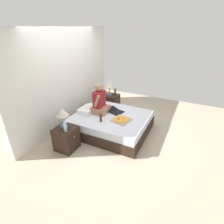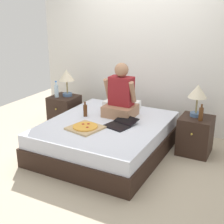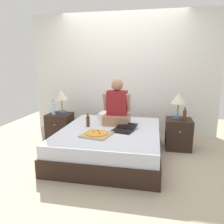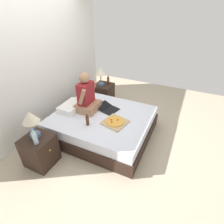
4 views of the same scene
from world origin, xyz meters
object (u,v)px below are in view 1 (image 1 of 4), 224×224
nightstand_right (111,103)px  beer_bottle_on_bed (101,118)px  person_seated (100,102)px  bed (111,123)px  water_bottle (65,126)px  pizza_box (121,120)px  beer_bottle (115,92)px  nightstand_left (66,138)px  laptop (116,111)px  lamp_on_left_nightstand (62,113)px  lamp_on_right_nightstand (109,85)px

nightstand_right → beer_bottle_on_bed: 1.61m
person_seated → bed: bearing=-98.0°
water_bottle → nightstand_right: (2.32, 0.09, -0.38)m
pizza_box → beer_bottle_on_bed: size_ratio=2.15×
bed → pizza_box: pizza_box is taller
pizza_box → water_bottle: bearing=143.1°
beer_bottle → pizza_box: 1.55m
nightstand_left → person_seated: 1.28m
nightstand_right → beer_bottle_on_bed: bearing=-162.6°
person_seated → laptop: person_seated is taller
lamp_on_left_nightstand → water_bottle: 0.28m
bed → laptop: laptop is taller
beer_bottle → beer_bottle_on_bed: bearing=-166.7°
nightstand_right → lamp_on_right_nightstand: size_ratio=1.18×
nightstand_right → beer_bottle_on_bed: beer_bottle_on_bed is taller
person_seated → beer_bottle_on_bed: size_ratio=3.55×
nightstand_left → laptop: bearing=-23.4°
pizza_box → beer_bottle_on_bed: 0.50m
lamp_on_right_nightstand → water_bottle: bearing=-176.5°
beer_bottle_on_bed → person_seated: bearing=31.8°
bed → water_bottle: bearing=158.8°
nightstand_right → water_bottle: bearing=-177.8°
water_bottle → beer_bottle: size_ratio=1.20×
water_bottle → pizza_box: 1.35m
nightstand_left → beer_bottle: (2.31, -0.10, 0.36)m
lamp_on_right_nightstand → pizza_box: (-1.22, -0.94, -0.39)m
laptop → beer_bottle_on_bed: 0.63m
bed → lamp_on_right_nightstand: (1.09, 0.61, 0.64)m
bed → lamp_on_right_nightstand: size_ratio=4.17×
nightstand_left → pizza_box: 1.35m
nightstand_right → pizza_box: size_ratio=1.13×
bed → person_seated: 0.63m
nightstand_left → nightstand_right: 2.24m
lamp_on_right_nightstand → beer_bottle: 0.29m
nightstand_left → pizza_box: bearing=-42.0°
lamp_on_right_nightstand → person_seated: bearing=-166.5°
nightstand_left → beer_bottle: 2.34m
beer_bottle_on_bed → laptop: bearing=-9.9°
lamp_on_left_nightstand → lamp_on_right_nightstand: size_ratio=1.00×
water_bottle → person_seated: 1.26m
water_bottle → laptop: size_ratio=0.57×
beer_bottle_on_bed → water_bottle: bearing=154.5°
person_seated → pizza_box: person_seated is taller
person_seated → laptop: bearing=-65.5°
beer_bottle → beer_bottle_on_bed: size_ratio=1.05×
nightstand_right → lamp_on_right_nightstand: 0.60m
nightstand_left → water_bottle: bearing=-131.7°
bed → pizza_box: bearing=-111.1°
laptop → nightstand_left: bearing=156.6°
water_bottle → laptop: water_bottle is taller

